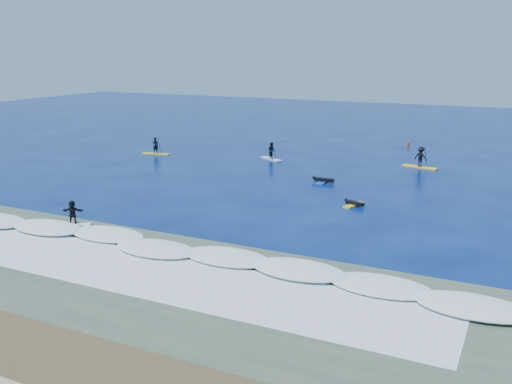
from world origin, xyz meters
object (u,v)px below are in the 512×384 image
at_px(sup_paddler_left, 156,148).
at_px(marker_buoy, 408,144).
at_px(wave_surfer, 73,214).
at_px(prone_paddler_near, 354,204).
at_px(sup_paddler_right, 421,158).
at_px(prone_paddler_far, 323,180).
at_px(sup_paddler_center, 272,152).

relative_size(sup_paddler_left, marker_buoy, 4.04).
distance_m(wave_surfer, marker_buoy, 40.29).
bearing_deg(prone_paddler_near, wave_surfer, 149.41).
bearing_deg(sup_paddler_right, wave_surfer, -105.24).
bearing_deg(prone_paddler_far, sup_paddler_center, 46.30).
height_order(prone_paddler_far, wave_surfer, wave_surfer).
height_order(sup_paddler_right, prone_paddler_far, sup_paddler_right).
distance_m(sup_paddler_center, prone_paddler_far, 10.58).
bearing_deg(wave_surfer, prone_paddler_near, 16.95).
xyz_separation_m(sup_paddler_center, prone_paddler_near, (12.10, -12.86, -0.59)).
relative_size(prone_paddler_near, marker_buoy, 2.68).
height_order(prone_paddler_near, prone_paddler_far, prone_paddler_far).
bearing_deg(wave_surfer, sup_paddler_right, 36.11).
xyz_separation_m(sup_paddler_left, sup_paddler_center, (11.84, 2.63, 0.09)).
bearing_deg(sup_paddler_right, prone_paddler_near, -81.90).
bearing_deg(wave_surfer, prone_paddler_far, 37.50).
bearing_deg(sup_paddler_center, prone_paddler_near, -16.86).
xyz_separation_m(sup_paddler_right, marker_buoy, (-3.32, 10.99, -0.54)).
bearing_deg(sup_paddler_center, sup_paddler_right, 39.58).
relative_size(sup_paddler_left, sup_paddler_center, 1.09).
distance_m(sup_paddler_right, marker_buoy, 11.49).
relative_size(sup_paddler_center, prone_paddler_near, 1.38).
distance_m(sup_paddler_right, prone_paddler_near, 15.32).
distance_m(prone_paddler_far, marker_buoy, 20.62).
height_order(sup_paddler_right, marker_buoy, sup_paddler_right).
height_order(prone_paddler_near, marker_buoy, marker_buoy).
distance_m(sup_paddler_center, marker_buoy, 16.96).
height_order(prone_paddler_far, marker_buoy, marker_buoy).
bearing_deg(wave_surfer, sup_paddler_center, 61.62).
height_order(sup_paddler_left, prone_paddler_near, sup_paddler_left).
height_order(wave_surfer, marker_buoy, wave_surfer).
distance_m(sup_paddler_right, prone_paddler_far, 11.20).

